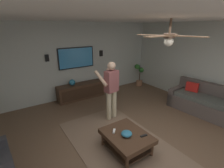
{
  "coord_description": "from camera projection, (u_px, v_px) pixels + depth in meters",
  "views": [
    {
      "loc": [
        -2.11,
        2.13,
        2.5
      ],
      "look_at": [
        1.19,
        -0.1,
        1.11
      ],
      "focal_mm": 26.62,
      "sensor_mm": 36.0,
      "label": 1
    }
  ],
  "objects": [
    {
      "name": "ground_plane",
      "position": [
        139.0,
        148.0,
        3.6
      ],
      "size": [
        8.31,
        8.31,
        0.0
      ],
      "primitive_type": "plane",
      "color": "brown"
    },
    {
      "name": "wall_back_tv",
      "position": [
        73.0,
        61.0,
        5.91
      ],
      "size": [
        0.1,
        6.68,
        2.65
      ],
      "primitive_type": "cube",
      "color": "#B2B7AD",
      "rests_on": "ground"
    },
    {
      "name": "wall_side_window",
      "position": [
        224.0,
        68.0,
        4.9
      ],
      "size": [
        7.12,
        0.1,
        2.65
      ],
      "primitive_type": "cube",
      "color": "beige",
      "rests_on": "ground"
    },
    {
      "name": "ceiling_slab",
      "position": [
        148.0,
        13.0,
        2.71
      ],
      "size": [
        7.12,
        6.68,
        0.1
      ],
      "primitive_type": "cube",
      "color": "white"
    },
    {
      "name": "area_rug",
      "position": [
        120.0,
        144.0,
        3.71
      ],
      "size": [
        3.12,
        1.8,
        0.01
      ],
      "primitive_type": "cube",
      "color": "#7A604C",
      "rests_on": "ground"
    },
    {
      "name": "couch",
      "position": [
        203.0,
        102.0,
        5.04
      ],
      "size": [
        1.97,
        1.02,
        0.87
      ],
      "rotation": [
        0.0,
        0.0,
        1.65
      ],
      "color": "#564C47",
      "rests_on": "ground"
    },
    {
      "name": "coffee_table",
      "position": [
        126.0,
        138.0,
        3.46
      ],
      "size": [
        1.0,
        0.8,
        0.4
      ],
      "color": "#422B1C",
      "rests_on": "ground"
    },
    {
      "name": "media_console",
      "position": [
        81.0,
        91.0,
        6.04
      ],
      "size": [
        0.45,
        1.7,
        0.55
      ],
      "rotation": [
        0.0,
        0.0,
        3.14
      ],
      "color": "#422B1C",
      "rests_on": "ground"
    },
    {
      "name": "tv",
      "position": [
        76.0,
        58.0,
        5.84
      ],
      "size": [
        0.05,
        1.3,
        0.73
      ],
      "rotation": [
        0.0,
        0.0,
        3.14
      ],
      "color": "black"
    },
    {
      "name": "person_standing",
      "position": [
        111.0,
        87.0,
        4.51
      ],
      "size": [
        0.6,
        0.61,
        1.64
      ],
      "rotation": [
        0.0,
        0.0,
        0.18
      ],
      "color": "#C6B793",
      "rests_on": "ground"
    },
    {
      "name": "potted_plant_tall",
      "position": [
        139.0,
        74.0,
        7.25
      ],
      "size": [
        0.29,
        0.43,
        0.97
      ],
      "color": "#9E6B4C",
      "rests_on": "ground"
    },
    {
      "name": "bowl",
      "position": [
        127.0,
        134.0,
        3.35
      ],
      "size": [
        0.22,
        0.22,
        0.1
      ],
      "primitive_type": "ellipsoid",
      "color": "teal",
      "rests_on": "coffee_table"
    },
    {
      "name": "remote_white",
      "position": [
        114.0,
        131.0,
        3.5
      ],
      "size": [
        0.14,
        0.13,
        0.02
      ],
      "primitive_type": "cube",
      "rotation": [
        0.0,
        0.0,
        2.41
      ],
      "color": "white",
      "rests_on": "coffee_table"
    },
    {
      "name": "remote_black",
      "position": [
        144.0,
        136.0,
        3.35
      ],
      "size": [
        0.06,
        0.15,
        0.02
      ],
      "primitive_type": "cube",
      "rotation": [
        0.0,
        0.0,
        1.43
      ],
      "color": "black",
      "rests_on": "coffee_table"
    },
    {
      "name": "vase_round",
      "position": [
        72.0,
        82.0,
        5.77
      ],
      "size": [
        0.22,
        0.22,
        0.22
      ],
      "primitive_type": "sphere",
      "color": "teal",
      "rests_on": "media_console"
    },
    {
      "name": "wall_speaker_left",
      "position": [
        101.0,
        53.0,
        6.37
      ],
      "size": [
        0.06,
        0.12,
        0.22
      ],
      "primitive_type": "cube",
      "color": "black"
    },
    {
      "name": "wall_speaker_right",
      "position": [
        47.0,
        58.0,
        5.3
      ],
      "size": [
        0.06,
        0.12,
        0.22
      ],
      "primitive_type": "cube",
      "color": "black"
    },
    {
      "name": "ceiling_fan",
      "position": [
        169.0,
        37.0,
        2.84
      ],
      "size": [
        1.19,
        1.17,
        0.46
      ],
      "color": "#4C3828"
    }
  ]
}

